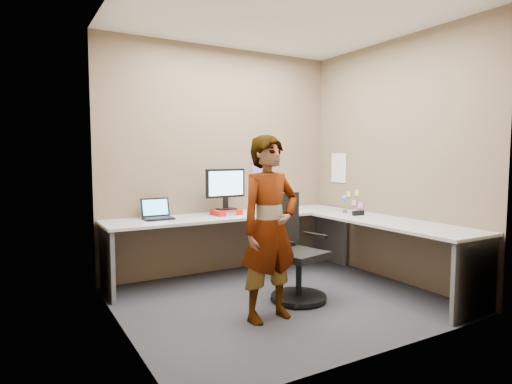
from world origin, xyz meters
TOP-DOWN VIEW (x-y plane):
  - ground at (0.00, 0.00)m, footprint 3.00×3.00m
  - wall_back at (0.00, 1.30)m, footprint 3.00×0.00m
  - wall_right at (1.50, 0.00)m, footprint 0.00×2.70m
  - wall_left at (-1.50, 0.00)m, footprint 0.00×2.70m
  - ceiling at (0.00, 0.00)m, footprint 3.00×3.00m
  - desk at (0.44, 0.39)m, footprint 2.98×2.58m
  - paper_ream at (-0.10, 0.98)m, footprint 0.32×0.24m
  - monitor at (-0.10, 1.00)m, footprint 0.49×0.16m
  - laptop at (-0.89, 1.08)m, footprint 0.31×0.26m
  - trackball_mouse at (-0.11, 0.89)m, footprint 0.12×0.08m
  - origami at (0.26, 0.83)m, footprint 0.10×0.10m
  - stapler at (1.18, 0.20)m, footprint 0.15×0.05m
  - flower at (1.18, 0.42)m, footprint 0.07×0.07m
  - calendar_purple at (0.55, 1.29)m, footprint 0.30×0.01m
  - calendar_white at (1.49, 0.90)m, footprint 0.01×0.28m
  - sticky_note_a at (1.49, 0.55)m, footprint 0.01×0.07m
  - sticky_note_b at (1.49, 0.60)m, footprint 0.01×0.07m
  - sticky_note_c at (1.49, 0.48)m, footprint 0.01×0.07m
  - sticky_note_d at (1.49, 0.70)m, footprint 0.01×0.07m
  - office_chair at (0.13, -0.04)m, footprint 0.57×0.55m
  - person at (-0.34, -0.35)m, footprint 0.61×0.44m

SIDE VIEW (x-z plane):
  - ground at x=0.00m, z-range 0.00..0.00m
  - office_chair at x=0.13m, z-range -0.09..0.93m
  - desk at x=0.44m, z-range 0.22..0.95m
  - trackball_mouse at x=-0.11m, z-range 0.72..0.79m
  - stapler at x=1.18m, z-range 0.73..0.78m
  - origami at x=0.26m, z-range 0.73..0.79m
  - paper_ream at x=-0.10m, z-range 0.73..0.79m
  - laptop at x=-0.89m, z-range 0.68..0.90m
  - person at x=-0.34m, z-range 0.00..1.58m
  - sticky_note_c at x=1.49m, z-range 0.76..0.84m
  - sticky_note_b at x=1.49m, z-range 0.78..0.86m
  - flower at x=1.18m, z-range 0.77..0.98m
  - sticky_note_d at x=1.49m, z-range 0.88..0.96m
  - sticky_note_a at x=1.49m, z-range 0.91..0.99m
  - monitor at x=-0.10m, z-range 0.83..1.30m
  - calendar_white at x=1.49m, z-range 1.06..1.44m
  - calendar_purple at x=0.55m, z-range 1.10..1.50m
  - wall_back at x=0.00m, z-range -0.15..2.85m
  - wall_right at x=1.50m, z-range 0.00..2.70m
  - wall_left at x=-1.50m, z-range 0.00..2.70m
  - ceiling at x=0.00m, z-range 2.70..2.70m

